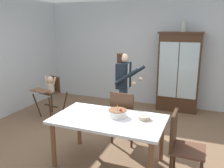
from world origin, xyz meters
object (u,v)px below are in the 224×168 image
(high_chair_with_toddler, at_px, (50,89))
(dining_chair_far_side, at_px, (124,114))
(dining_table, at_px, (109,124))
(birthday_cake, at_px, (117,113))
(serving_bowl, at_px, (144,117))
(adult_person, at_px, (124,81))
(china_cabinet, at_px, (179,72))
(dining_chair_right_end, at_px, (180,142))
(ceramic_vase, at_px, (183,26))

(high_chair_with_toddler, xyz_separation_m, dining_chair_far_side, (1.99, -0.64, -0.10))
(dining_table, relative_size, birthday_cake, 5.85)
(serving_bowl, bearing_deg, adult_person, 119.99)
(high_chair_with_toddler, height_order, dining_chair_far_side, dining_chair_far_side)
(china_cabinet, height_order, dining_chair_right_end, china_cabinet)
(dining_chair_far_side, relative_size, dining_chair_right_end, 1.00)
(adult_person, height_order, serving_bowl, adult_person)
(dining_chair_far_side, distance_m, dining_chair_right_end, 1.24)
(china_cabinet, bearing_deg, birthday_cake, -101.95)
(dining_table, relative_size, dining_chair_far_side, 1.71)
(dining_table, relative_size, dining_chair_right_end, 1.71)
(dining_table, bearing_deg, dining_chair_right_end, -0.36)
(birthday_cake, xyz_separation_m, serving_bowl, (0.39, 0.04, -0.03))
(serving_bowl, bearing_deg, high_chair_with_toddler, 154.65)
(china_cabinet, relative_size, dining_chair_right_end, 2.00)
(adult_person, bearing_deg, dining_table, -165.47)
(ceramic_vase, distance_m, high_chair_with_toddler, 3.39)
(ceramic_vase, relative_size, high_chair_with_toddler, 0.28)
(china_cabinet, xyz_separation_m, dining_table, (-0.68, -2.84, -0.31))
(dining_table, height_order, serving_bowl, serving_bowl)
(dining_table, xyz_separation_m, birthday_cake, (0.10, 0.11, 0.14))
(ceramic_vase, height_order, dining_table, ceramic_vase)
(china_cabinet, bearing_deg, ceramic_vase, 5.93)
(dining_chair_far_side, bearing_deg, birthday_cake, 101.96)
(high_chair_with_toddler, distance_m, adult_person, 1.76)
(birthday_cake, xyz_separation_m, dining_chair_right_end, (0.94, -0.11, -0.24))
(adult_person, relative_size, serving_bowl, 8.50)
(birthday_cake, relative_size, dining_chair_right_end, 0.29)
(dining_table, bearing_deg, dining_chair_far_side, 89.93)
(serving_bowl, bearing_deg, birthday_cake, -173.76)
(ceramic_vase, distance_m, adult_person, 2.01)
(adult_person, bearing_deg, china_cabinet, -29.60)
(ceramic_vase, xyz_separation_m, dining_chair_far_side, (-0.71, -2.15, -1.48))
(ceramic_vase, height_order, dining_chair_far_side, ceramic_vase)
(ceramic_vase, xyz_separation_m, birthday_cake, (-0.61, -2.74, -1.25))
(china_cabinet, bearing_deg, high_chair_with_toddler, -150.39)
(dining_chair_far_side, height_order, dining_chair_right_end, same)
(china_cabinet, xyz_separation_m, birthday_cake, (-0.58, -2.73, -0.17))
(birthday_cake, bearing_deg, ceramic_vase, 77.36)
(high_chair_with_toddler, height_order, dining_chair_right_end, dining_chair_right_end)
(dining_chair_right_end, bearing_deg, serving_bowl, 74.73)
(ceramic_vase, bearing_deg, high_chair_with_toddler, -150.65)
(ceramic_vase, relative_size, serving_bowl, 1.50)
(adult_person, bearing_deg, dining_chair_far_side, -156.77)
(serving_bowl, bearing_deg, dining_table, -163.10)
(birthday_cake, bearing_deg, dining_table, -132.49)
(dining_table, bearing_deg, china_cabinet, 76.61)
(adult_person, distance_m, dining_chair_far_side, 0.91)
(china_cabinet, distance_m, high_chair_with_toddler, 3.08)
(serving_bowl, xyz_separation_m, dining_chair_far_side, (-0.49, 0.54, -0.21))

